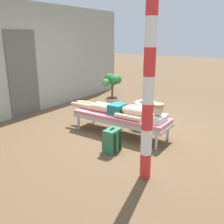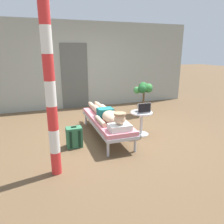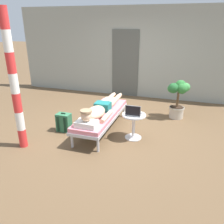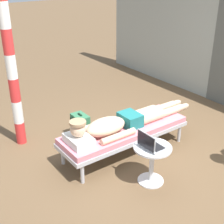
# 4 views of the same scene
# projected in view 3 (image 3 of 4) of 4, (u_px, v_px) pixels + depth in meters

# --- Properties ---
(ground_plane) EXTENTS (40.00, 40.00, 0.00)m
(ground_plane) POSITION_uv_depth(u_px,v_px,m) (112.00, 127.00, 5.23)
(ground_plane) COLOR brown
(house_wall_back) EXTENTS (7.60, 0.20, 2.70)m
(house_wall_back) POSITION_uv_depth(u_px,v_px,m) (132.00, 53.00, 7.09)
(house_wall_back) COLOR #999E93
(house_wall_back) RESTS_ON ground
(house_door_panel) EXTENTS (0.84, 0.03, 2.04)m
(house_door_panel) POSITION_uv_depth(u_px,v_px,m) (125.00, 64.00, 7.17)
(house_door_panel) COLOR #545651
(house_door_panel) RESTS_ON ground
(lounge_chair) EXTENTS (0.63, 1.98, 0.42)m
(lounge_chair) POSITION_uv_depth(u_px,v_px,m) (101.00, 115.00, 5.00)
(lounge_chair) COLOR #B7B7BC
(lounge_chair) RESTS_ON ground
(person_reclining) EXTENTS (0.53, 2.17, 0.33)m
(person_reclining) POSITION_uv_depth(u_px,v_px,m) (99.00, 109.00, 4.85)
(person_reclining) COLOR white
(person_reclining) RESTS_ON lounge_chair
(side_table) EXTENTS (0.48, 0.48, 0.52)m
(side_table) POSITION_uv_depth(u_px,v_px,m) (134.00, 122.00, 4.64)
(side_table) COLOR silver
(side_table) RESTS_ON ground
(laptop) EXTENTS (0.31, 0.24, 0.23)m
(laptop) POSITION_uv_depth(u_px,v_px,m) (134.00, 113.00, 4.51)
(laptop) COLOR #A5A8AD
(laptop) RESTS_ON side_table
(backpack) EXTENTS (0.30, 0.26, 0.42)m
(backpack) POSITION_uv_depth(u_px,v_px,m) (64.00, 122.00, 5.01)
(backpack) COLOR #33724C
(backpack) RESTS_ON ground
(potted_plant) EXTENTS (0.53, 0.50, 0.94)m
(potted_plant) POSITION_uv_depth(u_px,v_px,m) (178.00, 96.00, 5.57)
(potted_plant) COLOR #BFB29E
(potted_plant) RESTS_ON ground
(porch_post) EXTENTS (0.15, 0.15, 2.49)m
(porch_post) POSITION_uv_depth(u_px,v_px,m) (14.00, 83.00, 4.00)
(porch_post) COLOR red
(porch_post) RESTS_ON ground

